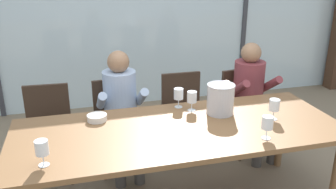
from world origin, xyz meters
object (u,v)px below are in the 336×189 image
at_px(person_pale_blue_shirt, 122,105).
at_px(person_maroon_top, 252,92).
at_px(chair_center, 183,109).
at_px(dining_table, 179,135).
at_px(wine_glass_by_left_taster, 179,94).
at_px(tasting_bowl, 97,118).
at_px(chair_near_curtain, 48,124).
at_px(wine_glass_center_pour, 274,106).
at_px(wine_glass_by_right_taster, 42,149).
at_px(chair_right_of_center, 243,104).
at_px(ice_bucket_primary, 221,99).
at_px(chair_left_of_center, 117,117).
at_px(wine_glass_spare_empty, 192,98).
at_px(wine_glass_near_bucket, 267,124).

distance_m(person_pale_blue_shirt, person_maroon_top, 1.38).
bearing_deg(chair_center, person_pale_blue_shirt, -166.44).
distance_m(dining_table, wine_glass_by_left_taster, 0.46).
distance_m(person_maroon_top, tasting_bowl, 1.71).
bearing_deg(chair_center, chair_near_curtain, -177.71).
distance_m(wine_glass_center_pour, wine_glass_by_right_taster, 1.79).
bearing_deg(wine_glass_by_right_taster, chair_right_of_center, 31.12).
bearing_deg(wine_glass_center_pour, person_pale_blue_shirt, 144.13).
xyz_separation_m(chair_center, chair_right_of_center, (0.67, -0.03, 0.00)).
height_order(chair_right_of_center, person_pale_blue_shirt, person_pale_blue_shirt).
distance_m(chair_right_of_center, ice_bucket_primary, 0.99).
relative_size(person_pale_blue_shirt, person_maroon_top, 1.00).
bearing_deg(chair_near_curtain, wine_glass_center_pour, -24.39).
distance_m(dining_table, chair_left_of_center, 0.99).
relative_size(chair_near_curtain, person_maroon_top, 0.73).
height_order(chair_near_curtain, wine_glass_by_left_taster, wine_glass_by_left_taster).
xyz_separation_m(person_maroon_top, wine_glass_spare_empty, (-0.83, -0.47, 0.19)).
height_order(dining_table, wine_glass_by_right_taster, wine_glass_by_right_taster).
distance_m(wine_glass_near_bucket, wine_glass_by_right_taster, 1.55).
relative_size(dining_table, wine_glass_by_left_taster, 14.73).
xyz_separation_m(ice_bucket_primary, wine_glass_by_right_taster, (-1.40, -0.49, -0.02)).
height_order(dining_table, wine_glass_near_bucket, wine_glass_near_bucket).
xyz_separation_m(chair_right_of_center, wine_glass_center_pour, (-0.21, -0.94, 0.37)).
xyz_separation_m(chair_left_of_center, wine_glass_by_right_taster, (-0.60, -1.20, 0.37)).
bearing_deg(wine_glass_by_left_taster, chair_left_of_center, 135.67).
xyz_separation_m(chair_center, person_maroon_top, (0.71, -0.15, 0.17)).
relative_size(chair_right_of_center, ice_bucket_primary, 3.37).
bearing_deg(wine_glass_center_pour, chair_center, 115.45).
bearing_deg(ice_bucket_primary, dining_table, -155.83).
height_order(chair_right_of_center, tasting_bowl, chair_right_of_center).
bearing_deg(chair_center, wine_glass_by_left_taster, -111.35).
bearing_deg(person_maroon_top, wine_glass_by_right_taster, -156.85).
relative_size(ice_bucket_primary, wine_glass_by_right_taster, 1.49).
distance_m(dining_table, tasting_bowl, 0.69).
relative_size(chair_right_of_center, wine_glass_near_bucket, 5.03).
bearing_deg(wine_glass_spare_empty, person_maroon_top, 29.74).
xyz_separation_m(chair_near_curtain, wine_glass_near_bucket, (1.60, -1.22, 0.37)).
relative_size(chair_near_curtain, ice_bucket_primary, 3.37).
xyz_separation_m(chair_near_curtain, wine_glass_center_pour, (1.83, -0.93, 0.37)).
height_order(chair_center, ice_bucket_primary, ice_bucket_primary).
bearing_deg(chair_right_of_center, wine_glass_spare_empty, -151.31).
relative_size(wine_glass_by_left_taster, wine_glass_near_bucket, 1.00).
distance_m(chair_left_of_center, wine_glass_spare_empty, 0.91).
distance_m(tasting_bowl, wine_glass_by_right_taster, 0.72).
xyz_separation_m(chair_center, wine_glass_by_right_taster, (-1.31, -1.23, 0.37)).
relative_size(chair_center, wine_glass_by_left_taster, 5.03).
xyz_separation_m(wine_glass_center_pour, wine_glass_by_right_taster, (-1.77, -0.26, 0.00)).
xyz_separation_m(tasting_bowl, wine_glass_by_left_taster, (0.72, 0.10, 0.10)).
bearing_deg(tasting_bowl, wine_glass_center_pour, -13.97).
bearing_deg(tasting_bowl, chair_near_curtain, 126.53).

